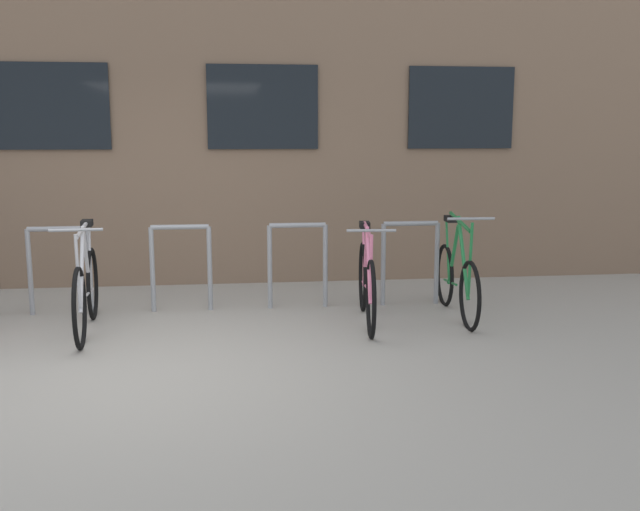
% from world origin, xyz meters
% --- Properties ---
extents(ground_plane, '(42.00, 42.00, 0.00)m').
position_xyz_m(ground_plane, '(0.00, 0.00, 0.00)').
color(ground_plane, '#9E998E').
extents(storefront_building, '(28.00, 5.05, 5.43)m').
position_xyz_m(storefront_building, '(0.00, 5.71, 2.71)').
color(storefront_building, '#7A604C').
rests_on(storefront_building, ground).
extents(bike_rack, '(6.63, 0.05, 0.90)m').
position_xyz_m(bike_rack, '(-0.31, 1.90, 0.54)').
color(bike_rack, gray).
rests_on(bike_rack, ground).
extents(bicycle_silver, '(0.44, 1.74, 1.04)m').
position_xyz_m(bicycle_silver, '(-0.53, 1.21, 0.39)').
color(bicycle_silver, black).
rests_on(bicycle_silver, ground).
extents(bicycle_pink, '(0.44, 1.73, 0.99)m').
position_xyz_m(bicycle_pink, '(2.10, 1.24, 0.39)').
color(bicycle_pink, black).
rests_on(bicycle_pink, ground).
extents(bicycle_green, '(0.44, 1.66, 1.07)m').
position_xyz_m(bicycle_green, '(3.03, 1.36, 0.37)').
color(bicycle_green, black).
rests_on(bicycle_green, ground).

